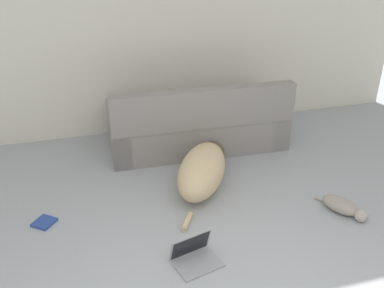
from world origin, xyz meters
name	(u,v)px	position (x,y,z in m)	size (l,w,h in m)	color
wall_back	(133,34)	(0.00, 3.68, 1.21)	(7.08, 0.06, 2.42)	beige
couch	(198,126)	(0.59, 3.00, 0.26)	(2.03, 0.88, 0.82)	gray
dog	(203,169)	(0.39, 2.14, 0.20)	(0.86, 1.26, 0.42)	tan
cat	(343,206)	(1.49, 1.38, 0.06)	(0.33, 0.50, 0.13)	gray
laptop_open	(194,253)	(0.02, 1.14, 0.07)	(0.41, 0.36, 0.22)	gray
book_blue	(44,222)	(-1.13, 1.94, 0.01)	(0.24, 0.24, 0.02)	#28428E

